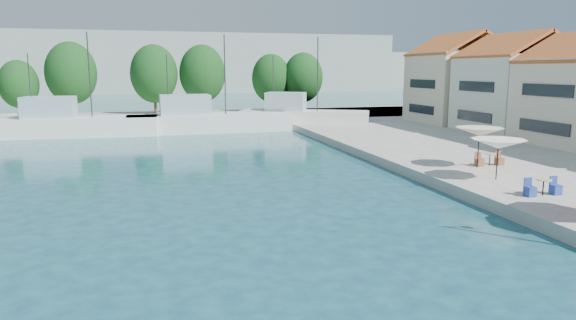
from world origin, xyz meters
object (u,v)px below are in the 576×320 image
object	(u,v)px
trawler_02	(72,125)
trawler_03	(206,121)
trawler_04	(301,117)
umbrella_cream	(479,132)
umbrella_white	(498,144)

from	to	relation	value
trawler_02	trawler_03	xyz separation A→B (m)	(12.80, 0.34, -0.00)
trawler_04	umbrella_cream	xyz separation A→B (m)	(2.30, -28.94, 1.65)
trawler_02	trawler_03	world-z (taller)	same
trawler_04	umbrella_white	distance (m)	32.22
umbrella_cream	trawler_04	bearing A→B (deg)	94.55
trawler_04	umbrella_white	bearing A→B (deg)	-62.88
trawler_04	umbrella_cream	bearing A→B (deg)	-60.42
trawler_02	trawler_04	size ratio (longest dim) A/B	1.07
trawler_03	umbrella_cream	distance (m)	30.07
trawler_03	umbrella_cream	xyz separation A→B (m)	(13.10, -27.02, 1.65)
umbrella_white	umbrella_cream	world-z (taller)	umbrella_cream
trawler_02	trawler_03	size ratio (longest dim) A/B	0.93
trawler_02	trawler_04	world-z (taller)	same
umbrella_white	umbrella_cream	xyz separation A→B (m)	(1.13, 3.23, 0.22)
trawler_02	umbrella_cream	bearing A→B (deg)	-42.75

